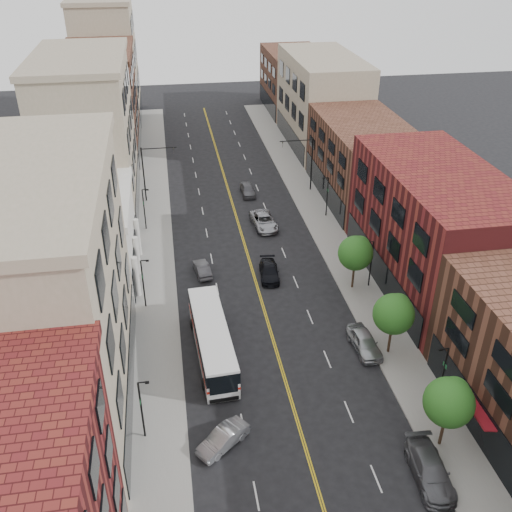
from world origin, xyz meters
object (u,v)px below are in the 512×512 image
car_parked_mid (430,470)px  car_lane_behind (202,269)px  city_bus (212,338)px  car_parked_far (364,342)px  car_angle_b (223,439)px  car_lane_b (264,221)px  car_lane_c (248,190)px  car_lane_a (269,271)px

car_parked_mid → car_lane_behind: 30.30m
car_lane_behind → city_bus: bearing=81.5°
car_parked_far → car_angle_b: bearing=-151.0°
car_parked_far → car_lane_b: size_ratio=0.85×
city_bus → car_angle_b: bearing=-94.2°
car_lane_c → car_lane_a: bearing=-93.6°
car_parked_far → car_lane_b: car_parked_far is taller
car_angle_b → car_lane_a: car_angle_b is taller
city_bus → car_lane_b: city_bus is taller
car_parked_far → car_lane_a: 13.94m
city_bus → car_lane_behind: city_bus is taller
car_lane_behind → car_lane_a: (6.72, -1.68, 0.03)m
car_parked_far → car_lane_c: 33.66m
car_lane_a → car_lane_b: car_lane_b is taller
car_parked_mid → car_lane_c: (-5.02, 46.52, -0.06)m
car_parked_mid → car_lane_c: size_ratio=1.27×
car_angle_b → car_lane_b: car_lane_b is taller
car_lane_c → car_lane_b: bearing=-88.0°
car_lane_c → city_bus: bearing=-104.9°
car_lane_b → car_lane_a: bearing=-102.3°
car_lane_c → car_parked_far: bearing=-82.6°
city_bus → car_parked_far: (12.80, -1.43, -0.95)m
car_parked_mid → car_parked_far: bearing=93.9°
car_angle_b → car_parked_mid: car_parked_mid is taller
city_bus → car_angle_b: (-0.20, -9.79, -1.09)m
car_angle_b → car_parked_mid: bearing=31.6°
car_parked_far → car_lane_behind: bearing=127.7°
car_parked_mid → car_lane_b: car_lane_b is taller
car_lane_b → car_parked_mid: bearing=-88.1°
city_bus → car_parked_mid: city_bus is taller
car_parked_mid → car_lane_c: car_parked_mid is taller
car_parked_mid → car_lane_behind: bearing=118.5°
car_parked_far → car_lane_b: (-4.49, 23.71, -0.03)m
car_angle_b → car_lane_behind: car_angle_b is taller
car_lane_a → car_lane_c: 20.67m
car_angle_b → car_lane_c: size_ratio=0.97×
car_lane_a → car_angle_b: bearing=-103.6°
car_angle_b → car_lane_b: 33.19m
car_lane_behind → car_lane_b: size_ratio=0.69×
car_lane_behind → car_parked_mid: bearing=106.9°
car_lane_behind → car_lane_c: 20.44m
car_lane_behind → car_lane_a: 6.92m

